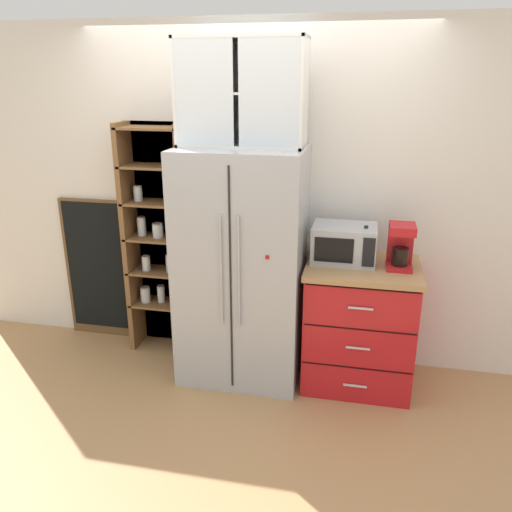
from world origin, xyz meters
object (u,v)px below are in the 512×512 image
object	(u,v)px
refrigerator	(243,266)
bottle_green	(365,247)
coffee_maker	(401,245)
chalkboard_menu	(99,269)
mug_red	(364,254)
microwave	(344,244)

from	to	relation	value
refrigerator	bottle_green	size ratio (longest dim) A/B	6.13
coffee_maker	chalkboard_menu	bearing A→B (deg)	173.50
coffee_maker	mug_red	xyz separation A→B (m)	(-0.23, 0.07, -0.11)
microwave	bottle_green	bearing A→B (deg)	-14.34
microwave	chalkboard_menu	bearing A→B (deg)	173.47
mug_red	chalkboard_menu	world-z (taller)	chalkboard_menu
microwave	chalkboard_menu	size ratio (longest dim) A/B	0.36
microwave	coffee_maker	world-z (taller)	coffee_maker
coffee_maker	chalkboard_menu	distance (m)	2.48
refrigerator	bottle_green	distance (m)	0.88
refrigerator	microwave	size ratio (longest dim) A/B	3.88
coffee_maker	bottle_green	size ratio (longest dim) A/B	1.11
coffee_maker	bottle_green	xyz separation A→B (m)	(-0.24, 0.01, -0.03)
mug_red	bottle_green	bearing A→B (deg)	-91.29
refrigerator	coffee_maker	xyz separation A→B (m)	(1.09, 0.04, 0.22)
refrigerator	coffee_maker	distance (m)	1.12
chalkboard_menu	mug_red	bearing A→B (deg)	-5.29
coffee_maker	bottle_green	distance (m)	0.24
mug_red	microwave	bearing A→B (deg)	-167.68
refrigerator	chalkboard_menu	distance (m)	1.39
coffee_maker	microwave	bearing A→B (deg)	173.68
microwave	coffee_maker	xyz separation A→B (m)	(0.38, -0.04, 0.03)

